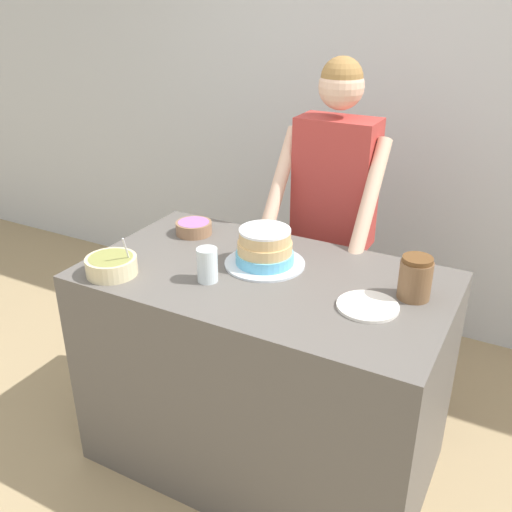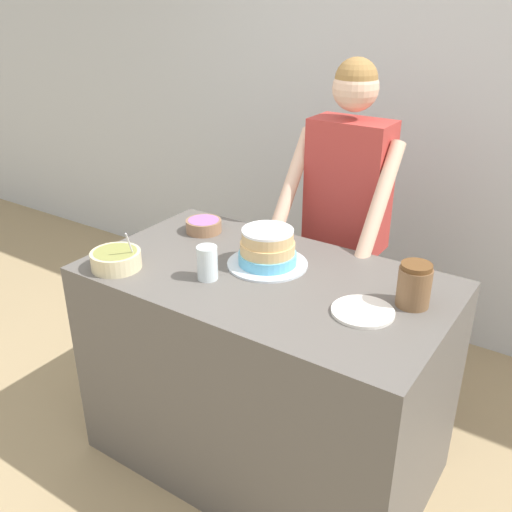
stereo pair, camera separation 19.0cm
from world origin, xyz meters
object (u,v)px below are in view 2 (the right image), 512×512
(cake, at_px, (268,249))
(stoneware_jar, at_px, (414,285))
(frosting_bowl_purple, at_px, (204,225))
(ceramic_plate, at_px, (363,311))
(frosting_bowl_olive, at_px, (116,259))
(person_baker, at_px, (346,204))
(drinking_glass, at_px, (207,263))

(cake, distance_m, stoneware_jar, 0.61)
(frosting_bowl_purple, height_order, stoneware_jar, stoneware_jar)
(frosting_bowl_purple, bearing_deg, ceramic_plate, -16.22)
(frosting_bowl_olive, bearing_deg, person_baker, 59.83)
(frosting_bowl_purple, height_order, drinking_glass, drinking_glass)
(frosting_bowl_purple, relative_size, ceramic_plate, 0.75)
(drinking_glass, bearing_deg, frosting_bowl_purple, 130.42)
(frosting_bowl_purple, xyz_separation_m, stoneware_jar, (1.05, -0.12, 0.05))
(person_baker, relative_size, stoneware_jar, 10.47)
(ceramic_plate, bearing_deg, cake, 164.37)
(frosting_bowl_purple, xyz_separation_m, drinking_glass, (0.31, -0.36, 0.04))
(person_baker, distance_m, frosting_bowl_purple, 0.69)
(drinking_glass, bearing_deg, ceramic_plate, 8.86)
(drinking_glass, distance_m, ceramic_plate, 0.62)
(person_baker, xyz_separation_m, ceramic_plate, (0.42, -0.73, -0.09))
(drinking_glass, xyz_separation_m, ceramic_plate, (0.61, 0.10, -0.06))
(person_baker, relative_size, frosting_bowl_purple, 10.30)
(cake, bearing_deg, frosting_bowl_purple, 163.14)
(drinking_glass, bearing_deg, frosting_bowl_olive, -160.11)
(ceramic_plate, xyz_separation_m, stoneware_jar, (0.12, 0.15, 0.07))
(cake, bearing_deg, drinking_glass, -119.06)
(person_baker, xyz_separation_m, frosting_bowl_purple, (-0.50, -0.46, -0.07))
(drinking_glass, bearing_deg, cake, 60.94)
(person_baker, bearing_deg, ceramic_plate, -60.07)
(drinking_glass, relative_size, stoneware_jar, 0.83)
(frosting_bowl_purple, relative_size, stoneware_jar, 1.02)
(person_baker, xyz_separation_m, frosting_bowl_olive, (-0.56, -0.96, -0.06))
(cake, height_order, frosting_bowl_purple, cake)
(cake, relative_size, drinking_glass, 2.44)
(ceramic_plate, bearing_deg, drinking_glass, -171.14)
(cake, xyz_separation_m, stoneware_jar, (0.61, 0.01, 0.01))
(person_baker, distance_m, drinking_glass, 0.85)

